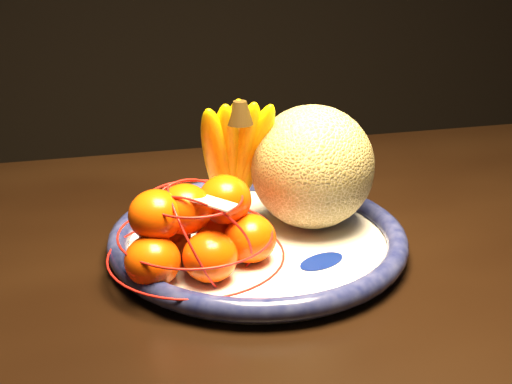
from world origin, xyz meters
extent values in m
cube|color=black|center=(-0.10, 0.00, 0.77)|extent=(1.62, 1.01, 0.04)
cylinder|color=white|center=(-0.16, 0.08, 0.80)|extent=(0.32, 0.32, 0.01)
torus|color=#070B38|center=(-0.16, 0.08, 0.81)|extent=(0.35, 0.35, 0.02)
cylinder|color=white|center=(-0.16, 0.08, 0.79)|extent=(0.15, 0.15, 0.00)
ellipsoid|color=#06145C|center=(-0.10, 0.02, 0.81)|extent=(0.13, 0.11, 0.00)
ellipsoid|color=#06145C|center=(-0.19, 0.17, 0.81)|extent=(0.09, 0.12, 0.00)
ellipsoid|color=#06145C|center=(-0.26, 0.08, 0.81)|extent=(0.10, 0.05, 0.00)
sphere|color=olive|center=(-0.09, 0.12, 0.88)|extent=(0.15, 0.15, 0.15)
ellipsoid|color=yellow|center=(-0.19, 0.14, 0.89)|extent=(0.08, 0.11, 0.17)
ellipsoid|color=yellow|center=(-0.18, 0.14, 0.89)|extent=(0.05, 0.10, 0.17)
ellipsoid|color=yellow|center=(-0.18, 0.14, 0.89)|extent=(0.04, 0.09, 0.17)
ellipsoid|color=yellow|center=(-0.17, 0.14, 0.89)|extent=(0.06, 0.10, 0.17)
ellipsoid|color=yellow|center=(-0.16, 0.14, 0.89)|extent=(0.09, 0.11, 0.17)
cone|color=black|center=(-0.18, 0.14, 0.97)|extent=(0.03, 0.03, 0.03)
ellipsoid|color=#FF4F09|center=(-0.28, 0.01, 0.83)|extent=(0.06, 0.06, 0.05)
ellipsoid|color=#FF4F09|center=(-0.22, 0.00, 0.83)|extent=(0.06, 0.06, 0.05)
ellipsoid|color=#FF4F09|center=(-0.18, 0.04, 0.83)|extent=(0.06, 0.06, 0.05)
ellipsoid|color=#FF4F09|center=(-0.27, 0.07, 0.83)|extent=(0.06, 0.06, 0.05)
ellipsoid|color=#FF4F09|center=(-0.20, 0.08, 0.83)|extent=(0.06, 0.06, 0.05)
ellipsoid|color=#FF4F09|center=(-0.25, 0.04, 0.87)|extent=(0.06, 0.06, 0.05)
ellipsoid|color=#FF4F09|center=(-0.20, 0.05, 0.87)|extent=(0.06, 0.06, 0.05)
ellipsoid|color=#FF4F09|center=(-0.28, 0.03, 0.87)|extent=(0.06, 0.06, 0.05)
torus|color=#B61411|center=(-0.24, 0.04, 0.82)|extent=(0.22, 0.22, 0.00)
torus|color=#B61411|center=(-0.24, 0.04, 0.84)|extent=(0.19, 0.19, 0.00)
torus|color=#B61411|center=(-0.24, 0.04, 0.88)|extent=(0.12, 0.12, 0.00)
torus|color=#B61411|center=(-0.24, 0.04, 0.84)|extent=(0.14, 0.11, 0.12)
torus|color=#B61411|center=(-0.24, 0.04, 0.84)|extent=(0.06, 0.13, 0.12)
torus|color=#B61411|center=(-0.24, 0.04, 0.84)|extent=(0.14, 0.12, 0.12)
cube|color=white|center=(-0.23, 0.02, 0.89)|extent=(0.07, 0.07, 0.01)
camera|label=1|loc=(-0.31, -0.65, 1.17)|focal=50.00mm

